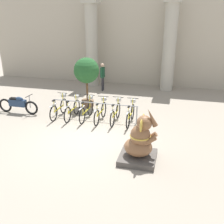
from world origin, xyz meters
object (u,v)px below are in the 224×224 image
person_pedestrian (103,74)px  bicycle_1 (73,109)px  bicycle_5 (131,114)px  potted_tree (87,73)px  bicycle_4 (116,113)px  motorcycle (18,104)px  elephant_statue (140,143)px  bicycle_2 (87,110)px  bicycle_3 (101,112)px  bicycle_0 (59,108)px

person_pedestrian → bicycle_1: bearing=-89.9°
bicycle_5 → potted_tree: 3.28m
bicycle_4 → motorcycle: (-4.63, -0.16, 0.04)m
bicycle_1 → potted_tree: bearing=87.0°
bicycle_1 → elephant_statue: (3.42, -2.76, 0.19)m
bicycle_2 → bicycle_5: bearing=0.4°
motorcycle → potted_tree: 3.53m
motorcycle → person_pedestrian: size_ratio=1.22×
person_pedestrian → bicycle_3: bearing=-74.4°
bicycle_1 → person_pedestrian: bearing=90.1°
motorcycle → bicycle_0: bearing=3.0°
bicycle_2 → potted_tree: potted_tree is taller
bicycle_0 → bicycle_4: bearing=1.1°
bicycle_5 → motorcycle: size_ratio=0.84×
elephant_statue → potted_tree: (-3.33, 4.46, 1.12)m
bicycle_1 → motorcycle: 2.68m
bicycle_5 → person_pedestrian: bearing=119.5°
bicycle_2 → motorcycle: (-3.33, -0.14, 0.04)m
bicycle_4 → bicycle_3: bearing=-174.4°
bicycle_0 → elephant_statue: elephant_statue is taller
bicycle_2 → elephant_statue: 3.94m
potted_tree → bicycle_2: bearing=-71.3°
bicycle_3 → bicycle_4: (0.65, 0.06, 0.00)m
bicycle_1 → bicycle_5: (2.61, 0.05, 0.00)m
bicycle_5 → motorcycle: 5.29m
bicycle_3 → elephant_statue: size_ratio=0.97×
bicycle_0 → bicycle_5: 3.26m
motorcycle → potted_tree: size_ratio=0.84×
bicycle_2 → motorcycle: size_ratio=0.84×
bicycle_0 → motorcycle: size_ratio=0.84×
bicycle_1 → bicycle_3: bearing=-0.4°
bicycle_5 → person_pedestrian: (-2.61, 4.62, 0.59)m
bicycle_3 → person_pedestrian: (-1.31, 4.68, 0.59)m
bicycle_4 → elephant_statue: (1.46, -2.82, 0.19)m
bicycle_0 → elephant_statue: (4.07, -2.77, 0.19)m
bicycle_5 → person_pedestrian: 5.34m
bicycle_4 → motorcycle: bicycle_4 is taller
bicycle_0 → bicycle_1: size_ratio=1.00×
bicycle_3 → potted_tree: 2.47m
bicycle_0 → bicycle_4: size_ratio=1.00×
bicycle_2 → person_pedestrian: person_pedestrian is taller
bicycle_1 → person_pedestrian: person_pedestrian is taller
bicycle_5 → potted_tree: potted_tree is taller
bicycle_4 → potted_tree: 2.81m
bicycle_2 → bicycle_3: size_ratio=1.00×
bicycle_0 → person_pedestrian: size_ratio=1.03×
bicycle_0 → bicycle_2: bearing=1.4°
bicycle_0 → person_pedestrian: (0.65, 4.66, 0.59)m
bicycle_2 → bicycle_3: (0.65, -0.05, 0.00)m
bicycle_5 → motorcycle: bearing=-178.4°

